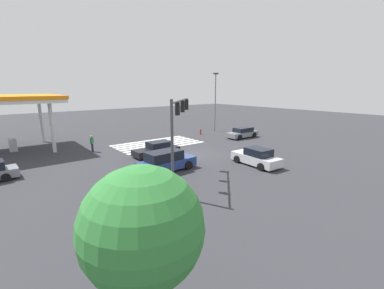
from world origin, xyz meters
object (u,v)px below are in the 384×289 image
object	(u,v)px
car_1	(157,149)
pedestrian	(92,142)
tree_corner_a	(142,228)
car_4	(243,133)
street_light_pole_a	(215,97)
car_0	(166,161)
car_2	(256,157)
traffic_signal_mast	(179,120)
fire_hydrant	(201,132)

from	to	relation	value
car_1	pedestrian	xyz separation A→B (m)	(4.56, -5.60, 0.35)
pedestrian	tree_corner_a	distance (m)	22.83
car_4	car_1	bearing A→B (deg)	4.63
car_1	pedestrian	distance (m)	7.23
car_1	tree_corner_a	xyz separation A→B (m)	(10.08, 16.43, 2.68)
car_4	street_light_pole_a	size ratio (longest dim) A/B	0.53
car_0	car_4	bearing A→B (deg)	16.37
pedestrian	street_light_pole_a	xyz separation A→B (m)	(-19.18, -1.59, 4.19)
car_1	pedestrian	world-z (taller)	pedestrian
car_1	street_light_pole_a	bearing A→B (deg)	-153.95
car_1	car_2	xyz separation A→B (m)	(-5.12, 8.17, 0.06)
car_2	tree_corner_a	distance (m)	17.50
car_0	car_2	xyz separation A→B (m)	(-7.05, 3.50, -0.10)
pedestrian	car_1	bearing A→B (deg)	-5.06
street_light_pole_a	tree_corner_a	bearing A→B (deg)	43.72
car_1	pedestrian	size ratio (longest dim) A/B	2.62
pedestrian	street_light_pole_a	bearing A→B (deg)	50.57
car_1	car_4	distance (m)	13.88
car_2	street_light_pole_a	bearing A→B (deg)	-27.62
traffic_signal_mast	street_light_pole_a	xyz separation A→B (m)	(-17.26, -14.68, 0.71)
car_4	street_light_pole_a	distance (m)	7.79
car_4	pedestrian	bearing A→B (deg)	-13.44
car_2	tree_corner_a	xyz separation A→B (m)	(15.21, 8.26, 2.62)
car_4	fire_hydrant	xyz separation A→B (m)	(3.03, -5.18, -0.24)
car_0	car_4	world-z (taller)	car_0
car_2	fire_hydrant	world-z (taller)	car_2
street_light_pole_a	fire_hydrant	world-z (taller)	street_light_pole_a
traffic_signal_mast	car_4	world-z (taller)	traffic_signal_mast
car_2	street_light_pole_a	world-z (taller)	street_light_pole_a
car_0	street_light_pole_a	world-z (taller)	street_light_pole_a
traffic_signal_mast	tree_corner_a	xyz separation A→B (m)	(7.45, 8.95, -1.15)
car_0	car_1	bearing A→B (deg)	64.48
pedestrian	car_2	bearing A→B (deg)	-9.07
car_1	car_4	xyz separation A→B (m)	(-13.85, -0.91, 0.02)
car_0	tree_corner_a	distance (m)	14.53
car_4	pedestrian	xyz separation A→B (m)	(18.41, -4.70, 0.33)
traffic_signal_mast	fire_hydrant	size ratio (longest dim) A/B	6.96
tree_corner_a	fire_hydrant	size ratio (longest dim) A/B	5.66
car_0	car_1	size ratio (longest dim) A/B	1.07
car_2	traffic_signal_mast	bearing A→B (deg)	89.05
traffic_signal_mast	car_4	bearing A→B (deg)	-18.02
car_0	car_1	world-z (taller)	car_0
traffic_signal_mast	street_light_pole_a	bearing A→B (deg)	-4.61
car_4	traffic_signal_mast	bearing A→B (deg)	27.85
car_1	car_4	world-z (taller)	car_1
street_light_pole_a	fire_hydrant	size ratio (longest dim) A/B	10.17
street_light_pole_a	tree_corner_a	world-z (taller)	street_light_pole_a
traffic_signal_mast	car_2	xyz separation A→B (m)	(-7.75, 0.69, -3.77)
car_4	fire_hydrant	distance (m)	6.01
pedestrian	tree_corner_a	size ratio (longest dim) A/B	0.36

